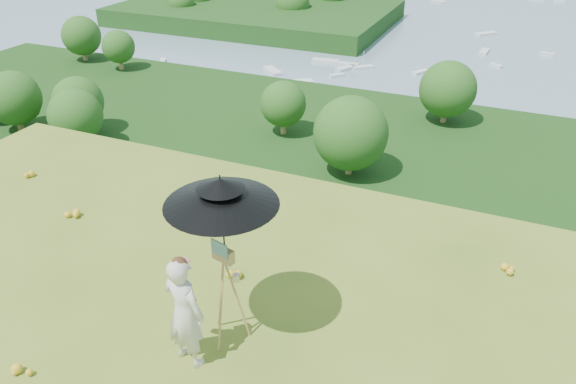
% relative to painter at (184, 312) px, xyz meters
% --- Properties ---
extents(forest_slope, '(140.00, 56.00, 22.00)m').
position_rel_painter_xyz_m(forest_slope, '(-0.80, 33.23, -29.80)').
color(forest_slope, '#17340E').
rests_on(forest_slope, bay_water).
extents(shoreline_tier, '(170.00, 28.00, 8.00)m').
position_rel_painter_xyz_m(shoreline_tier, '(-0.80, 73.23, -36.80)').
color(shoreline_tier, '#6E6858').
rests_on(shoreline_tier, bay_water).
extents(peninsula, '(90.00, 60.00, 12.00)m').
position_rel_painter_xyz_m(peninsula, '(-75.80, 153.23, -29.80)').
color(peninsula, '#17340E').
rests_on(peninsula, bay_water).
extents(slope_trees, '(110.00, 50.00, 6.00)m').
position_rel_painter_xyz_m(slope_trees, '(-0.80, 33.23, -15.80)').
color(slope_trees, '#235519').
rests_on(slope_trees, forest_slope).
extents(harbor_town, '(110.00, 22.00, 5.00)m').
position_rel_painter_xyz_m(harbor_town, '(-0.80, 73.23, -30.30)').
color(harbor_town, silver).
rests_on(harbor_town, shoreline_tier).
extents(moored_boats, '(140.00, 140.00, 0.70)m').
position_rel_painter_xyz_m(moored_boats, '(-13.30, 159.23, -34.45)').
color(moored_boats, silver).
rests_on(moored_boats, bay_water).
extents(painter, '(0.65, 0.49, 1.59)m').
position_rel_painter_xyz_m(painter, '(0.00, 0.00, 0.00)').
color(painter, beige).
rests_on(painter, ground).
extents(field_easel, '(0.74, 0.74, 1.59)m').
position_rel_painter_xyz_m(field_easel, '(0.27, 0.55, -0.00)').
color(field_easel, '#AB7747').
rests_on(field_easel, ground).
extents(sun_umbrella, '(1.77, 1.77, 1.16)m').
position_rel_painter_xyz_m(sun_umbrella, '(0.28, 0.58, 1.09)').
color(sun_umbrella, black).
rests_on(sun_umbrella, field_easel).
extents(painter_cap, '(0.28, 0.30, 0.10)m').
position_rel_painter_xyz_m(painter_cap, '(0.00, 0.00, 0.75)').
color(painter_cap, '#CD7370').
rests_on(painter_cap, painter).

